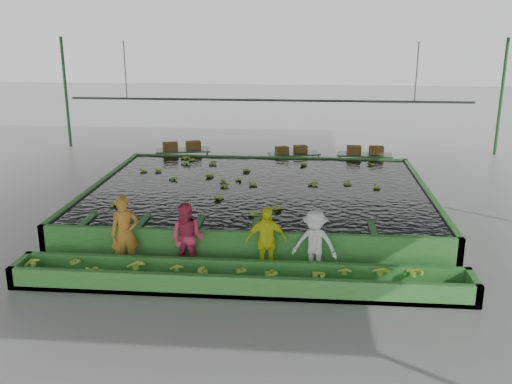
# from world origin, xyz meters

# --- Properties ---
(ground) EXTENTS (80.00, 80.00, 0.00)m
(ground) POSITION_xyz_m (0.00, 0.00, 0.00)
(ground) COLOR gray
(ground) RESTS_ON ground
(shed_roof) EXTENTS (20.00, 22.00, 0.04)m
(shed_roof) POSITION_xyz_m (0.00, 0.00, 5.00)
(shed_roof) COLOR gray
(shed_roof) RESTS_ON shed_posts
(shed_posts) EXTENTS (20.00, 22.00, 5.00)m
(shed_posts) POSITION_xyz_m (0.00, 0.00, 2.50)
(shed_posts) COLOR #296436
(shed_posts) RESTS_ON ground
(flotation_tank) EXTENTS (10.00, 8.00, 0.90)m
(flotation_tank) POSITION_xyz_m (0.00, 1.50, 0.45)
(flotation_tank) COLOR #398636
(flotation_tank) RESTS_ON ground
(tank_water) EXTENTS (9.70, 7.70, 0.00)m
(tank_water) POSITION_xyz_m (0.00, 1.50, 0.85)
(tank_water) COLOR black
(tank_water) RESTS_ON flotation_tank
(sorting_trough) EXTENTS (10.00, 1.00, 0.50)m
(sorting_trough) POSITION_xyz_m (0.00, -3.60, 0.25)
(sorting_trough) COLOR #398636
(sorting_trough) RESTS_ON ground
(cableway_rail) EXTENTS (0.08, 0.08, 14.00)m
(cableway_rail) POSITION_xyz_m (0.00, 5.00, 3.00)
(cableway_rail) COLOR #59605B
(cableway_rail) RESTS_ON shed_roof
(rail_hanger_left) EXTENTS (0.04, 0.04, 2.00)m
(rail_hanger_left) POSITION_xyz_m (-5.00, 5.00, 4.00)
(rail_hanger_left) COLOR #59605B
(rail_hanger_left) RESTS_ON shed_roof
(rail_hanger_right) EXTENTS (0.04, 0.04, 2.00)m
(rail_hanger_right) POSITION_xyz_m (5.00, 5.00, 4.00)
(rail_hanger_right) COLOR #59605B
(rail_hanger_right) RESTS_ON shed_roof
(worker_a) EXTENTS (0.76, 0.63, 1.78)m
(worker_a) POSITION_xyz_m (-2.75, -2.80, 0.89)
(worker_a) COLOR #BD7F29
(worker_a) RESTS_ON ground
(worker_b) EXTENTS (0.90, 0.75, 1.65)m
(worker_b) POSITION_xyz_m (-1.28, -2.80, 0.83)
(worker_b) COLOR #D5375A
(worker_b) RESTS_ON ground
(worker_c) EXTENTS (1.02, 0.59, 1.63)m
(worker_c) POSITION_xyz_m (0.52, -2.80, 0.82)
(worker_c) COLOR #F0FF1D
(worker_c) RESTS_ON ground
(worker_d) EXTENTS (1.12, 0.79, 1.58)m
(worker_d) POSITION_xyz_m (1.62, -2.80, 0.79)
(worker_d) COLOR white
(worker_d) RESTS_ON ground
(packing_table_left) EXTENTS (2.17, 1.24, 0.93)m
(packing_table_left) POSITION_xyz_m (-3.32, 6.21, 0.46)
(packing_table_left) COLOR #59605B
(packing_table_left) RESTS_ON ground
(packing_table_mid) EXTENTS (2.03, 1.28, 0.86)m
(packing_table_mid) POSITION_xyz_m (0.93, 6.26, 0.43)
(packing_table_mid) COLOR #59605B
(packing_table_mid) RESTS_ON ground
(packing_table_right) EXTENTS (2.08, 0.98, 0.92)m
(packing_table_right) POSITION_xyz_m (3.55, 6.11, 0.46)
(packing_table_right) COLOR #59605B
(packing_table_right) RESTS_ON ground
(box_stack_left) EXTENTS (1.49, 0.83, 0.31)m
(box_stack_left) POSITION_xyz_m (-3.34, 6.12, 0.93)
(box_stack_left) COLOR brown
(box_stack_left) RESTS_ON packing_table_left
(box_stack_mid) EXTENTS (1.25, 0.77, 0.26)m
(box_stack_mid) POSITION_xyz_m (0.82, 6.26, 0.86)
(box_stack_mid) COLOR brown
(box_stack_mid) RESTS_ON packing_table_mid
(box_stack_right) EXTENTS (1.34, 0.37, 0.29)m
(box_stack_right) POSITION_xyz_m (3.56, 6.12, 0.92)
(box_stack_right) COLOR brown
(box_stack_right) RESTS_ON packing_table_right
(floating_bananas) EXTENTS (9.03, 6.15, 0.12)m
(floating_bananas) POSITION_xyz_m (0.00, 2.30, 0.85)
(floating_bananas) COLOR #89BA33
(floating_bananas) RESTS_ON tank_water
(trough_bananas) EXTENTS (8.35, 0.56, 0.11)m
(trough_bananas) POSITION_xyz_m (0.00, -3.60, 0.40)
(trough_bananas) COLOR #89BA33
(trough_bananas) RESTS_ON sorting_trough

